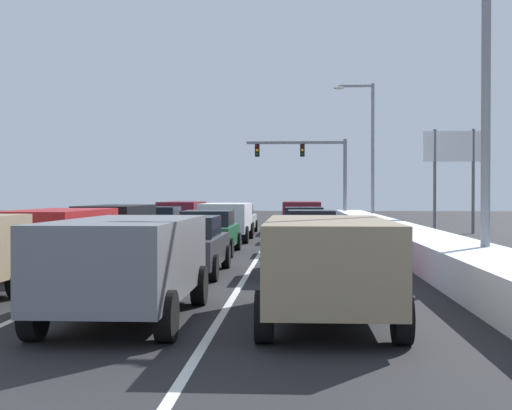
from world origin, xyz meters
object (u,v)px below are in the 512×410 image
(sedan_red_right_lane_second, at_px, (314,245))
(suv_maroon_left_lane_fifth, at_px, (182,214))
(suv_tan_right_lane_nearest, at_px, (328,260))
(suv_red_left_lane_second, at_px, (59,234))
(suv_black_left_lane_third, at_px, (116,223))
(street_lamp_right_mid, at_px, (368,142))
(sedan_silver_center_lane_fifth, at_px, (237,219))
(sedan_navy_right_lane_fourth, at_px, (304,224))
(traffic_light_gantry, at_px, (314,162))
(suv_maroon_right_lane_fifth, at_px, (301,214))
(sedan_navy_left_lane_fourth, at_px, (160,223))
(roadside_sign_right, at_px, (454,157))
(sedan_green_center_lane_third, at_px, (208,232))
(suv_gray_center_lane_nearest, at_px, (128,259))
(sedan_black_right_lane_third, at_px, (311,231))
(suv_white_center_lane_fourth, at_px, (227,218))
(sedan_charcoal_center_lane_second, at_px, (186,245))
(street_lamp_right_near, at_px, (470,81))

(sedan_red_right_lane_second, distance_m, suv_maroon_left_lane_fifth, 20.60)
(suv_tan_right_lane_nearest, xyz_separation_m, suv_red_left_lane_second, (-6.81, 6.96, 0.00))
(suv_red_left_lane_second, height_order, suv_black_left_lane_third, same)
(suv_red_left_lane_second, distance_m, street_lamp_right_mid, 30.34)
(suv_black_left_lane_third, bearing_deg, sedan_red_right_lane_second, -45.46)
(sedan_silver_center_lane_fifth, distance_m, suv_black_left_lane_third, 12.35)
(sedan_navy_right_lane_fourth, height_order, traffic_light_gantry, traffic_light_gantry)
(sedan_red_right_lane_second, xyz_separation_m, traffic_light_gantry, (0.83, 35.25, 3.73))
(suv_tan_right_lane_nearest, bearing_deg, suv_maroon_right_lane_fifth, 90.53)
(suv_tan_right_lane_nearest, xyz_separation_m, sedan_navy_left_lane_fourth, (-6.69, 20.29, -0.25))
(suv_maroon_right_lane_fifth, distance_m, roadside_sign_right, 8.57)
(sedan_navy_right_lane_fourth, xyz_separation_m, sedan_green_center_lane_third, (-3.39, -6.66, 0.00))
(suv_maroon_right_lane_fifth, distance_m, suv_gray_center_lane_nearest, 27.12)
(roadside_sign_right, bearing_deg, suv_red_left_lane_second, -126.63)
(sedan_black_right_lane_third, relative_size, suv_maroon_left_lane_fifth, 0.92)
(suv_white_center_lane_fourth, distance_m, suv_black_left_lane_third, 6.70)
(sedan_green_center_lane_third, bearing_deg, sedan_red_right_lane_second, -59.90)
(traffic_light_gantry, bearing_deg, suv_maroon_left_lane_fifth, -115.31)
(suv_gray_center_lane_nearest, bearing_deg, suv_tan_right_lane_nearest, 0.55)
(sedan_silver_center_lane_fifth, bearing_deg, sedan_black_right_lane_third, -73.08)
(sedan_navy_right_lane_fourth, bearing_deg, sedan_silver_center_lane_fifth, 118.98)
(sedan_green_center_lane_third, distance_m, suv_white_center_lane_fourth, 6.80)
(sedan_black_right_lane_third, height_order, sedan_green_center_lane_third, same)
(sedan_silver_center_lane_fifth, distance_m, suv_red_left_lane_second, 19.35)
(suv_white_center_lane_fourth, xyz_separation_m, suv_maroon_left_lane_fifth, (-3.05, 6.62, 0.00))
(suv_white_center_lane_fourth, bearing_deg, sedan_charcoal_center_lane_second, -88.99)
(sedan_navy_right_lane_fourth, bearing_deg, sedan_black_right_lane_third, -88.00)
(suv_red_left_lane_second, relative_size, roadside_sign_right, 0.89)
(suv_maroon_right_lane_fifth, height_order, sedan_charcoal_center_lane_second, suv_maroon_right_lane_fifth)
(street_lamp_right_mid, bearing_deg, sedan_red_right_lane_second, -98.39)
(sedan_charcoal_center_lane_second, xyz_separation_m, street_lamp_right_mid, (7.45, 28.19, 4.67))
(suv_maroon_right_lane_fifth, bearing_deg, sedan_charcoal_center_lane_second, -98.82)
(sedan_charcoal_center_lane_second, relative_size, suv_red_left_lane_second, 0.92)
(suv_red_left_lane_second, relative_size, sedan_navy_left_lane_fourth, 1.09)
(suv_tan_right_lane_nearest, bearing_deg, sedan_silver_center_lane_fifth, 98.01)
(suv_white_center_lane_fourth, bearing_deg, suv_tan_right_lane_nearest, -79.72)
(suv_maroon_left_lane_fifth, bearing_deg, sedan_black_right_lane_third, -62.06)
(sedan_black_right_lane_third, xyz_separation_m, suv_maroon_right_lane_fifth, (-0.26, 12.96, 0.25))
(suv_tan_right_lane_nearest, relative_size, suv_gray_center_lane_nearest, 1.00)
(suv_gray_center_lane_nearest, height_order, suv_red_left_lane_second, same)
(sedan_black_right_lane_third, distance_m, suv_maroon_left_lane_fifth, 14.24)
(sedan_navy_right_lane_fourth, height_order, sedan_green_center_lane_third, same)
(sedan_charcoal_center_lane_second, height_order, sedan_green_center_lane_third, same)
(sedan_silver_center_lane_fifth, relative_size, roadside_sign_right, 0.82)
(sedan_navy_right_lane_fourth, distance_m, suv_maroon_right_lane_fifth, 7.15)
(suv_red_left_lane_second, distance_m, suv_black_left_lane_third, 7.24)
(sedan_green_center_lane_third, xyz_separation_m, roadside_sign_right, (11.35, 13.45, 3.25))
(street_lamp_right_mid, bearing_deg, sedan_charcoal_center_lane_second, -104.80)
(sedan_silver_center_lane_fifth, height_order, street_lamp_right_near, street_lamp_right_near)
(sedan_navy_left_lane_fourth, height_order, street_lamp_right_near, street_lamp_right_near)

